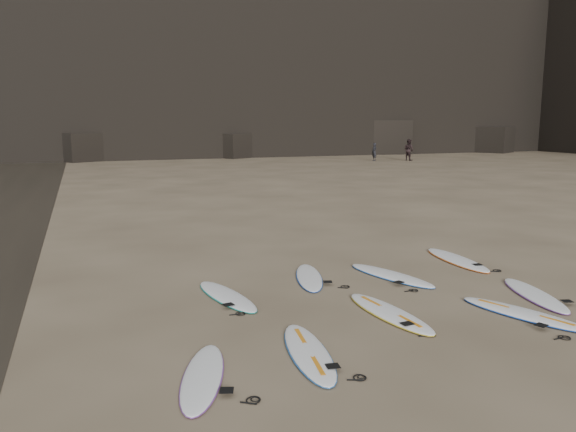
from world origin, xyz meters
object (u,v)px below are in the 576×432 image
surfboard_7 (391,275)px  surfboard_8 (457,259)px  surfboard_4 (535,294)px  surfboard_1 (309,352)px  surfboard_6 (309,277)px  surfboard_3 (524,313)px  surfboard_5 (227,296)px  person_a (374,152)px  surfboard_2 (389,312)px  surfboard_0 (203,376)px  person_b (409,150)px

surfboard_7 → surfboard_8: bearing=0.1°
surfboard_4 → surfboard_7: bearing=147.1°
surfboard_1 → surfboard_6: size_ratio=1.05×
surfboard_1 → surfboard_8: 7.06m
surfboard_3 → surfboard_5: 5.69m
person_a → surfboard_2: bearing=-33.0°
surfboard_3 → surfboard_1: bearing=163.2°
surfboard_2 → surfboard_7: same height
person_a → surfboard_7: bearing=-32.9°
surfboard_4 → surfboard_7: 3.05m
surfboard_0 → person_b: bearing=72.7°
person_b → surfboard_5: bearing=122.9°
surfboard_4 → surfboard_2: bearing=-165.4°
surfboard_2 → surfboard_0: bearing=-164.6°
surfboard_3 → surfboard_6: size_ratio=1.09×
surfboard_6 → surfboard_7: (1.82, -0.52, 0.00)m
surfboard_7 → surfboard_8: (2.34, 0.70, 0.00)m
surfboard_2 → surfboard_7: bearing=54.0°
surfboard_0 → surfboard_1: (1.70, 0.25, 0.00)m
surfboard_4 → surfboard_6: bearing=159.6°
surfboard_0 → person_b: size_ratio=1.16×
surfboard_0 → surfboard_5: (1.20, 3.42, 0.00)m
surfboard_6 → person_b: person_b is taller
person_b → surfboard_2: bearing=127.5°
surfboard_6 → person_a: person_a is taller
person_b → person_a: bearing=53.1°
surfboard_4 → surfboard_8: size_ratio=0.91×
person_a → surfboard_6: bearing=-35.6°
surfboard_7 → person_a: size_ratio=1.57×
surfboard_6 → surfboard_8: 4.17m
surfboard_2 → surfboard_4: surfboard_2 is taller
surfboard_1 → surfboard_4: (5.44, 1.07, -0.00)m
person_a → person_b: size_ratio=0.83×
surfboard_4 → surfboard_5: size_ratio=1.00×
surfboard_8 → person_b: person_b is taller
person_b → surfboard_7: bearing=127.4°
surfboard_0 → surfboard_5: surfboard_5 is taller
surfboard_3 → surfboard_8: 4.07m
surfboard_4 → surfboard_5: bearing=176.3°
surfboard_6 → person_b: size_ratio=1.19×
surfboard_5 → surfboard_8: surfboard_8 is taller
surfboard_5 → person_a: person_a is taller
surfboard_2 → person_a: size_ratio=1.57×
surfboard_4 → person_a: bearing=81.6°
surfboard_3 → surfboard_5: (-4.88, 2.94, -0.00)m
surfboard_7 → person_b: bearing=40.6°
surfboard_8 → person_a: person_a is taller
surfboard_0 → surfboard_7: 6.27m
person_a → surfboard_0: bearing=-36.5°
surfboard_5 → surfboard_6: bearing=7.4°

